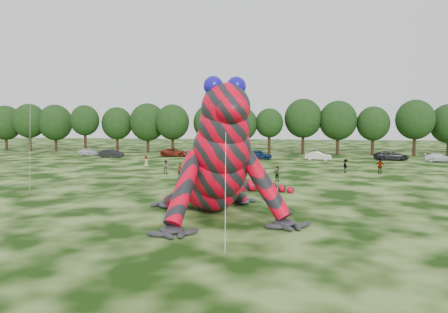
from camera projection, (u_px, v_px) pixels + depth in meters
name	position (u px, v px, depth m)	size (l,w,h in m)	color
ground	(210.00, 228.00, 26.35)	(240.00, 240.00, 0.00)	#16330A
inflatable_gecko	(210.00, 147.00, 31.36)	(15.56, 18.48, 9.24)	red
tree_0	(6.00, 128.00, 92.23)	(6.91, 6.22, 9.51)	black
tree_1	(30.00, 128.00, 90.16)	(6.74, 6.07, 9.81)	black
tree_2	(55.00, 128.00, 90.09)	(7.04, 6.34, 9.64)	black
tree_3	(85.00, 129.00, 87.37)	(5.81, 5.23, 9.44)	black
tree_4	(117.00, 130.00, 88.13)	(6.22, 5.60, 9.06)	black
tree_5	(148.00, 128.00, 86.89)	(7.16, 6.44, 9.80)	black
tree_6	(173.00, 129.00, 84.37)	(6.52, 5.86, 9.49)	black
tree_7	(211.00, 129.00, 83.40)	(6.68, 6.01, 9.48)	black
tree_8	(241.00, 131.00, 82.76)	(6.14, 5.53, 8.94)	black
tree_9	(269.00, 131.00, 82.36)	(5.27, 4.74, 8.68)	black
tree_10	(303.00, 126.00, 82.58)	(7.09, 6.38, 10.50)	black
tree_11	(338.00, 128.00, 81.30)	(7.01, 6.31, 10.07)	black
tree_12	(373.00, 131.00, 80.00)	(5.99, 5.39, 8.97)	black
tree_13	(415.00, 128.00, 78.31)	(6.83, 6.15, 10.13)	black
car_0	(88.00, 152.00, 79.65)	(1.61, 4.00, 1.36)	silver
car_1	(111.00, 153.00, 75.45)	(1.49, 4.27, 1.41)	black
car_2	(176.00, 152.00, 77.49)	(2.49, 5.40, 1.50)	maroon
car_3	(218.00, 154.00, 74.32)	(1.85, 4.55, 1.32)	#AFB3B9
car_4	(259.00, 155.00, 72.22)	(1.78, 4.43, 1.51)	#10254F
car_5	(318.00, 156.00, 70.44)	(1.46, 4.20, 1.38)	silver
car_6	(391.00, 156.00, 70.33)	(2.49, 5.39, 1.50)	#262628
car_7	(439.00, 158.00, 67.77)	(1.80, 4.44, 1.29)	white
spectator_1	(166.00, 167.00, 52.47)	(0.80, 0.63, 1.65)	gray
spectator_3	(380.00, 166.00, 52.71)	(1.09, 0.45, 1.86)	gray
spectator_4	(146.00, 162.00, 60.05)	(0.77, 0.50, 1.57)	gray
spectator_0	(180.00, 171.00, 48.11)	(0.65, 0.43, 1.79)	gray
spectator_5	(277.00, 174.00, 46.13)	(1.51, 0.48, 1.63)	gray
spectator_2	(346.00, 166.00, 53.77)	(1.09, 0.63, 1.69)	gray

